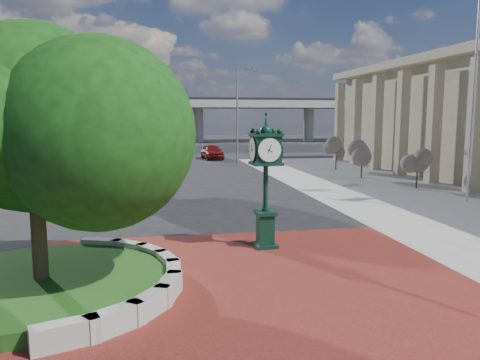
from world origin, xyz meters
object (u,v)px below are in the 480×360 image
(street_lamp_near, at_px, (239,109))
(street_lamp_far, at_px, (140,108))
(flagpole_a, at_px, (474,95))
(parked_car, at_px, (212,152))
(post_clock, at_px, (266,176))

(street_lamp_near, xyz_separation_m, street_lamp_far, (-8.93, 10.47, 0.27))
(flagpole_a, bearing_deg, parked_car, 110.32)
(parked_car, xyz_separation_m, street_lamp_near, (1.64, -7.02, 4.22))
(parked_car, relative_size, street_lamp_far, 0.50)
(flagpole_a, xyz_separation_m, street_lamp_near, (-8.31, 19.84, -0.38))
(post_clock, distance_m, street_lamp_near, 26.70)
(street_lamp_near, bearing_deg, parked_car, 103.17)
(post_clock, height_order, street_lamp_near, street_lamp_near)
(parked_car, distance_m, street_lamp_far, 9.23)
(street_lamp_far, bearing_deg, parked_car, -25.35)
(street_lamp_near, bearing_deg, post_clock, -98.19)
(post_clock, relative_size, street_lamp_far, 0.49)
(post_clock, height_order, parked_car, post_clock)
(flagpole_a, bearing_deg, post_clock, -151.88)
(flagpole_a, bearing_deg, street_lamp_near, 112.71)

